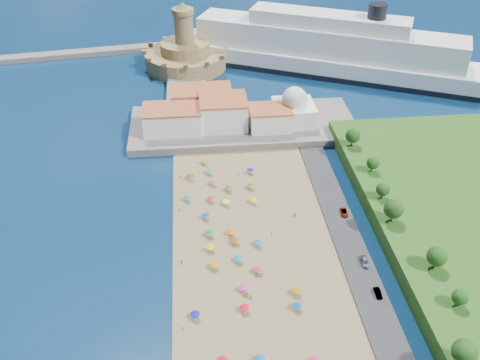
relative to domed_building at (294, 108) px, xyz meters
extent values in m
plane|color=#071938|center=(-30.00, -71.00, -8.97)|extent=(700.00, 700.00, 0.00)
cube|color=#59544C|center=(-20.00, 2.00, -7.47)|extent=(90.00, 36.00, 3.00)
cube|color=#59544C|center=(-42.00, 37.00, -7.77)|extent=(18.00, 70.00, 2.40)
cube|color=silver|center=(-48.00, -2.00, -1.47)|extent=(22.00, 14.00, 9.00)
cube|color=silver|center=(-28.00, 0.00, -0.47)|extent=(18.00, 16.00, 11.00)
cube|color=silver|center=(-10.00, -4.00, -1.97)|extent=(16.00, 12.00, 8.00)
cube|color=silver|center=(-36.00, 12.00, -0.97)|extent=(24.00, 14.00, 10.00)
cube|color=silver|center=(0.00, 0.00, -1.97)|extent=(16.00, 16.00, 8.00)
sphere|color=silver|center=(0.00, 0.00, 4.03)|extent=(10.00, 10.00, 10.00)
cylinder|color=silver|center=(0.00, 0.00, 7.83)|extent=(1.20, 1.20, 1.60)
cylinder|color=olive|center=(-42.00, 67.00, -4.97)|extent=(40.00, 40.00, 8.00)
cylinder|color=olive|center=(-42.00, 67.00, 1.53)|extent=(24.00, 24.00, 5.00)
cylinder|color=olive|center=(-42.00, 67.00, 11.03)|extent=(9.00, 9.00, 14.00)
cylinder|color=olive|center=(-42.00, 67.00, 19.23)|extent=(10.40, 10.40, 2.40)
cone|color=olive|center=(-42.00, 67.00, 21.93)|extent=(6.00, 6.00, 3.00)
cube|color=black|center=(25.95, 55.21, -7.68)|extent=(155.33, 89.48, 2.58)
cube|color=white|center=(25.95, 55.21, -4.19)|extent=(154.25, 88.69, 9.56)
cube|color=white|center=(25.95, 55.21, 6.96)|extent=(123.58, 71.34, 12.75)
cube|color=white|center=(25.95, 55.21, 16.52)|extent=(73.66, 44.98, 6.37)
cylinder|color=black|center=(45.20, 46.21, 22.90)|extent=(8.50, 8.50, 6.37)
cylinder|color=gray|center=(-30.84, -48.82, -7.72)|extent=(0.07, 0.07, 2.00)
cone|color=#F6FE0D|center=(-30.84, -48.82, -6.82)|extent=(2.50, 2.50, 0.60)
cylinder|color=gray|center=(-30.51, -63.98, -7.72)|extent=(0.07, 0.07, 2.00)
cone|color=#D95409|center=(-30.51, -63.98, -6.82)|extent=(2.50, 2.50, 0.60)
cylinder|color=gray|center=(-42.09, -32.84, -7.72)|extent=(0.07, 0.07, 2.00)
cone|color=#823B0B|center=(-42.09, -32.84, -6.82)|extent=(2.50, 2.50, 0.60)
cylinder|color=gray|center=(-22.95, -69.57, -7.72)|extent=(0.07, 0.07, 2.00)
cone|color=#0F6A8E|center=(-22.95, -69.57, -6.82)|extent=(2.50, 2.50, 0.60)
cylinder|color=gray|center=(-37.18, -70.33, -7.72)|extent=(0.07, 0.07, 2.00)
cone|color=#D0BD0B|center=(-37.18, -70.33, -6.82)|extent=(2.50, 2.50, 0.60)
cylinder|color=gray|center=(-36.50, -77.67, -7.72)|extent=(0.07, 0.07, 2.00)
cone|color=#CF6F09|center=(-36.50, -77.67, -6.82)|extent=(2.50, 2.50, 0.60)
cylinder|color=gray|center=(-35.58, -46.78, -7.72)|extent=(0.07, 0.07, 2.00)
cone|color=#A4390D|center=(-35.58, -46.78, -6.82)|extent=(2.50, 2.50, 0.60)
cylinder|color=gray|center=(-29.70, -67.90, -7.72)|extent=(0.07, 0.07, 2.00)
cone|color=#8C420C|center=(-29.70, -67.90, -6.82)|extent=(2.50, 2.50, 0.60)
cylinder|color=gray|center=(-36.80, -23.53, -7.72)|extent=(0.07, 0.07, 2.00)
cone|color=#9E730E|center=(-36.80, -23.53, -6.82)|extent=(2.50, 2.50, 0.60)
cylinder|color=gray|center=(-29.57, -93.99, -7.72)|extent=(0.07, 0.07, 2.00)
cone|color=red|center=(-29.57, -93.99, -6.82)|extent=(2.50, 2.50, 0.60)
cone|color=#C02967|center=(-15.09, -111.30, -6.82)|extent=(2.50, 2.50, 0.60)
cylinder|color=gray|center=(-34.34, -37.27, -7.72)|extent=(0.07, 0.07, 2.00)
cone|color=#AC249F|center=(-34.34, -37.27, -6.82)|extent=(2.50, 2.50, 0.60)
cylinder|color=gray|center=(-20.93, -31.25, -7.72)|extent=(0.07, 0.07, 2.00)
cone|color=#180B91|center=(-20.93, -31.25, -6.82)|extent=(2.50, 2.50, 0.60)
cylinder|color=gray|center=(-35.33, -30.30, -7.72)|extent=(0.07, 0.07, 2.00)
cone|color=#0E7F85|center=(-35.33, -30.30, -6.82)|extent=(2.50, 2.50, 0.60)
cylinder|color=gray|center=(-43.36, -45.22, -7.72)|extent=(0.07, 0.07, 2.00)
cone|color=#0F6B8F|center=(-43.36, -45.22, -6.82)|extent=(2.50, 2.50, 0.60)
cylinder|color=gray|center=(-21.92, -48.76, -7.72)|extent=(0.07, 0.07, 2.00)
cone|color=yellow|center=(-21.92, -48.76, -6.82)|extent=(2.50, 2.50, 0.60)
cylinder|color=gray|center=(-21.75, -40.45, -7.72)|extent=(0.07, 0.07, 2.00)
cone|color=#2E8217|center=(-21.75, -40.45, -6.82)|extent=(2.50, 2.50, 0.60)
cylinder|color=gray|center=(-29.20, -87.15, -7.72)|extent=(0.07, 0.07, 2.00)
cone|color=#BB2888|center=(-29.20, -87.15, -6.82)|extent=(2.50, 2.50, 0.60)
cylinder|color=gray|center=(-29.37, -75.84, -7.72)|extent=(0.07, 0.07, 2.00)
cone|color=#107495|center=(-29.37, -75.84, -6.82)|extent=(2.50, 2.50, 0.60)
cylinder|color=gray|center=(-42.22, -94.94, -7.72)|extent=(0.07, 0.07, 2.00)
cone|color=#0D12AF|center=(-42.22, -94.94, -6.82)|extent=(2.50, 2.50, 0.60)
cylinder|color=gray|center=(-37.04, -63.92, -7.72)|extent=(0.07, 0.07, 2.00)
cone|color=#15762F|center=(-37.04, -63.92, -6.82)|extent=(2.50, 2.50, 0.60)
cone|color=red|center=(-36.29, -109.34, -6.82)|extent=(2.50, 2.50, 0.60)
cylinder|color=gray|center=(-16.15, -94.75, -7.72)|extent=(0.07, 0.07, 2.00)
cone|color=navy|center=(-16.15, -94.75, -6.82)|extent=(2.50, 2.50, 0.60)
cylinder|color=gray|center=(-37.82, -55.34, -7.72)|extent=(0.07, 0.07, 2.00)
cone|color=navy|center=(-37.82, -55.34, -6.82)|extent=(2.50, 2.50, 0.60)
cylinder|color=gray|center=(-27.64, -109.67, -7.72)|extent=(0.07, 0.07, 2.00)
cone|color=#0C5E9E|center=(-27.64, -109.67, -6.82)|extent=(2.50, 2.50, 0.60)
cylinder|color=gray|center=(-29.43, -41.17, -7.72)|extent=(0.07, 0.07, 2.00)
cone|color=#217815|center=(-29.43, -41.17, -6.82)|extent=(2.50, 2.50, 0.60)
cylinder|color=gray|center=(-15.38, -89.53, -7.72)|extent=(0.07, 0.07, 2.00)
cone|color=#97660D|center=(-15.38, -89.53, -6.82)|extent=(2.50, 2.50, 0.60)
cylinder|color=gray|center=(-24.50, -80.70, -7.72)|extent=(0.07, 0.07, 2.00)
cone|color=#B1264E|center=(-24.50, -80.70, -6.82)|extent=(2.50, 2.50, 0.60)
imported|color=tan|center=(-27.50, -89.78, -7.81)|extent=(0.78, 1.01, 1.84)
imported|color=tan|center=(-24.67, -31.78, -7.90)|extent=(0.93, 1.21, 1.65)
imported|color=tan|center=(-45.37, -74.79, -7.83)|extent=(1.00, 1.08, 1.78)
imported|color=tan|center=(-45.36, -98.47, -7.87)|extent=(0.69, 0.52, 1.71)
imported|color=tan|center=(-45.85, -50.96, -7.82)|extent=(1.34, 1.18, 1.80)
imported|color=tan|center=(-9.78, -57.23, -7.84)|extent=(1.71, 1.21, 1.78)
imported|color=tan|center=(-45.47, -32.39, -7.82)|extent=(1.06, 0.45, 1.80)
imported|color=tan|center=(-18.32, -65.10, -7.93)|extent=(0.41, 0.60, 1.59)
imported|color=gray|center=(6.00, -57.54, -7.66)|extent=(2.49, 4.60, 1.23)
imported|color=gray|center=(6.00, -92.11, -7.61)|extent=(1.47, 4.05, 1.33)
imported|color=gray|center=(6.00, -80.26, -7.55)|extent=(2.25, 5.07, 1.45)
cylinder|color=#382314|center=(15.30, -118.58, -1.43)|extent=(0.50, 0.50, 3.10)
sphere|color=#14380F|center=(15.30, -118.58, 1.36)|extent=(5.58, 5.58, 5.58)
cylinder|color=#382314|center=(21.91, -102.34, -1.87)|extent=(0.50, 0.50, 2.21)
sphere|color=#14380F|center=(21.91, -102.34, 0.13)|extent=(3.99, 3.99, 3.99)
cylinder|color=#382314|center=(21.45, -89.06, -1.47)|extent=(0.50, 0.50, 3.01)
sphere|color=#14380F|center=(21.45, -89.06, 1.24)|extent=(5.42, 5.42, 5.42)
cylinder|color=#382314|center=(16.72, -68.76, -1.32)|extent=(0.50, 0.50, 3.30)
sphere|color=#14380F|center=(16.72, -68.76, 1.65)|extent=(5.94, 5.94, 5.94)
cylinder|color=#382314|center=(17.40, -57.38, -1.76)|extent=(0.50, 0.50, 2.42)
sphere|color=#14380F|center=(17.40, -57.38, 0.42)|extent=(4.36, 4.36, 4.36)
cylinder|color=#382314|center=(18.92, -42.43, -1.76)|extent=(0.50, 0.50, 2.42)
sphere|color=#14380F|center=(18.92, -42.43, 0.42)|extent=(4.36, 4.36, 4.36)
cylinder|color=#382314|center=(16.73, -25.32, -1.47)|extent=(0.50, 0.50, 3.01)
sphere|color=#14380F|center=(16.73, -25.32, 1.24)|extent=(5.41, 5.41, 5.41)
camera|label=1|loc=(-39.93, -186.72, 96.90)|focal=40.00mm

